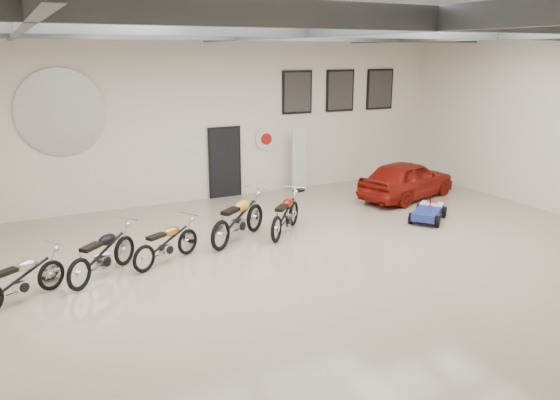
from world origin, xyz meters
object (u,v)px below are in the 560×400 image
motorcycle_red (285,213)px  motorcycle_black (102,253)px  vintage_car (407,179)px  banner_stand (299,161)px  motorcycle_silver (20,278)px  motorcycle_gold (166,242)px  motorcycle_yellow (238,218)px  go_kart (429,208)px

motorcycle_red → motorcycle_black: bearing=145.0°
vintage_car → motorcycle_black: bearing=86.8°
banner_stand → motorcycle_silver: size_ratio=1.13×
banner_stand → motorcycle_black: 8.04m
motorcycle_black → motorcycle_gold: 1.34m
motorcycle_yellow → motorcycle_silver: bearing=160.3°
banner_stand → motorcycle_gold: (-5.44, -4.14, -0.54)m
motorcycle_silver → motorcycle_black: bearing=-13.0°
motorcycle_yellow → go_kart: (5.21, -0.70, -0.25)m
motorcycle_gold → banner_stand: bearing=9.0°
banner_stand → go_kart: size_ratio=1.17×
banner_stand → go_kart: banner_stand is taller
motorcycle_gold → motorcycle_red: 3.19m
motorcycle_silver → motorcycle_gold: same height
motorcycle_black → vintage_car: bearing=-29.3°
motorcycle_gold → motorcycle_silver: bearing=165.6°
motorcycle_black → motorcycle_yellow: size_ratio=0.90×
motorcycle_black → vintage_car: 9.51m
motorcycle_silver → motorcycle_red: bearing=-20.2°
banner_stand → motorcycle_red: 4.25m
motorcycle_yellow → go_kart: motorcycle_yellow is taller
motorcycle_red → go_kart: (3.97, -0.68, -0.20)m
banner_stand → motorcycle_gold: bearing=-156.3°
motorcycle_black → motorcycle_gold: motorcycle_black is taller
motorcycle_gold → vintage_car: bearing=-14.8°
motorcycle_red → vintage_car: vintage_car is taller
banner_stand → motorcycle_silver: bearing=-163.3°
motorcycle_gold → motorcycle_yellow: bearing=-9.8°
motorcycle_silver → motorcycle_gold: size_ratio=1.00×
motorcycle_red → motorcycle_yellow: bearing=134.0°
motorcycle_black → motorcycle_red: motorcycle_red is taller
vintage_car → go_kart: bearing=141.1°
motorcycle_gold → motorcycle_yellow: size_ratio=0.82×
motorcycle_yellow → motorcycle_red: 1.23m
motorcycle_silver → vintage_car: (10.78, 2.62, 0.13)m
motorcycle_black → go_kart: 8.44m
banner_stand → motorcycle_red: bearing=-136.8°
motorcycle_black → vintage_car: (9.28, 2.08, 0.09)m
motorcycle_red → motorcycle_silver: bearing=147.6°
motorcycle_silver → motorcycle_yellow: bearing=-16.9°
go_kart → motorcycle_gold: bearing=142.1°
motorcycle_silver → banner_stand: bearing=-2.3°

